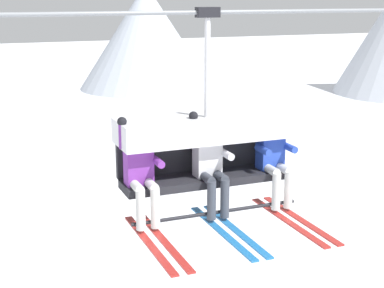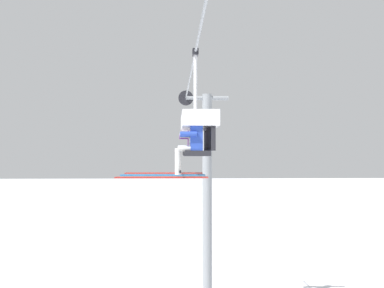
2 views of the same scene
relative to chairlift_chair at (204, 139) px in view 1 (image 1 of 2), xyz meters
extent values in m
cone|color=silver|center=(13.25, 44.61, -1.97)|extent=(12.19, 12.19, 9.22)
cylinder|color=gray|center=(-0.39, -0.07, 1.54)|extent=(17.76, 0.05, 0.05)
cube|color=#232328|center=(0.00, -0.07, -0.51)|extent=(2.16, 0.48, 0.10)
cube|color=#232328|center=(0.00, 0.21, -0.23)|extent=(2.16, 0.08, 0.45)
cube|color=silver|center=(0.00, -0.01, 0.14)|extent=(2.20, 0.68, 0.30)
cylinder|color=black|center=(0.00, -0.39, -0.84)|extent=(2.16, 0.04, 0.04)
cylinder|color=silver|center=(0.00, -0.07, 0.89)|extent=(0.07, 0.07, 1.20)
cube|color=black|center=(0.00, -0.07, 1.54)|extent=(0.28, 0.12, 0.12)
cube|color=purple|center=(-0.89, -0.09, -0.20)|extent=(0.32, 0.22, 0.52)
sphere|color=silver|center=(-0.89, -0.09, 0.16)|extent=(0.22, 0.22, 0.22)
ellipsoid|color=black|center=(-0.89, -0.19, 0.16)|extent=(0.17, 0.04, 0.08)
cylinder|color=silver|center=(-0.98, -0.26, -0.42)|extent=(0.11, 0.34, 0.11)
cylinder|color=silver|center=(-0.80, -0.26, -0.42)|extent=(0.11, 0.34, 0.11)
cylinder|color=silver|center=(-0.98, -0.43, -0.66)|extent=(0.11, 0.11, 0.48)
cylinder|color=silver|center=(-0.80, -0.43, -0.66)|extent=(0.11, 0.11, 0.48)
cube|color=#B22823|center=(-0.98, -0.73, -0.95)|extent=(0.09, 1.70, 0.02)
cube|color=#B22823|center=(-0.80, -0.73, -0.95)|extent=(0.09, 1.70, 0.02)
cylinder|color=purple|center=(-1.08, -0.09, 0.15)|extent=(0.09, 0.09, 0.30)
sphere|color=black|center=(-1.08, -0.09, 0.32)|extent=(0.11, 0.11, 0.11)
cylinder|color=purple|center=(-0.70, -0.24, -0.16)|extent=(0.09, 0.30, 0.09)
cube|color=silver|center=(0.00, -0.09, -0.20)|extent=(0.32, 0.22, 0.52)
sphere|color=#284C93|center=(0.00, -0.09, 0.16)|extent=(0.22, 0.22, 0.22)
ellipsoid|color=black|center=(0.00, -0.19, 0.16)|extent=(0.17, 0.04, 0.08)
cylinder|color=#3D424C|center=(-0.09, -0.26, -0.42)|extent=(0.11, 0.34, 0.11)
cylinder|color=#3D424C|center=(0.09, -0.26, -0.42)|extent=(0.11, 0.34, 0.11)
cylinder|color=#3D424C|center=(-0.09, -0.43, -0.66)|extent=(0.11, 0.11, 0.48)
cylinder|color=#3D424C|center=(0.09, -0.43, -0.66)|extent=(0.11, 0.11, 0.48)
cube|color=#1E6BB2|center=(-0.09, -0.73, -0.95)|extent=(0.09, 1.70, 0.02)
cube|color=#1E6BB2|center=(0.09, -0.73, -0.95)|extent=(0.09, 1.70, 0.02)
cylinder|color=silver|center=(-0.19, -0.09, 0.15)|extent=(0.09, 0.09, 0.30)
sphere|color=black|center=(-0.19, -0.09, 0.32)|extent=(0.11, 0.11, 0.11)
cylinder|color=silver|center=(0.19, -0.24, -0.16)|extent=(0.09, 0.30, 0.09)
cube|color=#2847B7|center=(0.89, -0.09, -0.20)|extent=(0.32, 0.22, 0.52)
sphere|color=#284C93|center=(0.89, -0.09, 0.16)|extent=(0.22, 0.22, 0.22)
ellipsoid|color=black|center=(0.89, -0.19, 0.16)|extent=(0.17, 0.04, 0.08)
cylinder|color=silver|center=(0.80, -0.26, -0.42)|extent=(0.11, 0.34, 0.11)
cylinder|color=silver|center=(0.98, -0.26, -0.42)|extent=(0.11, 0.34, 0.11)
cylinder|color=silver|center=(0.80, -0.43, -0.66)|extent=(0.11, 0.11, 0.48)
cylinder|color=silver|center=(0.98, -0.43, -0.66)|extent=(0.11, 0.11, 0.48)
cube|color=#B22823|center=(0.80, -0.73, -0.95)|extent=(0.09, 1.70, 0.02)
cube|color=#B22823|center=(0.98, -0.73, -0.95)|extent=(0.09, 1.70, 0.02)
cylinder|color=#2847B7|center=(0.70, -0.24, -0.16)|extent=(0.09, 0.30, 0.09)
cylinder|color=#2847B7|center=(1.08, -0.24, -0.16)|extent=(0.09, 0.30, 0.09)
camera|label=1|loc=(-2.79, -6.55, 1.75)|focal=55.00mm
camera|label=2|loc=(9.71, -0.49, -0.48)|focal=45.00mm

